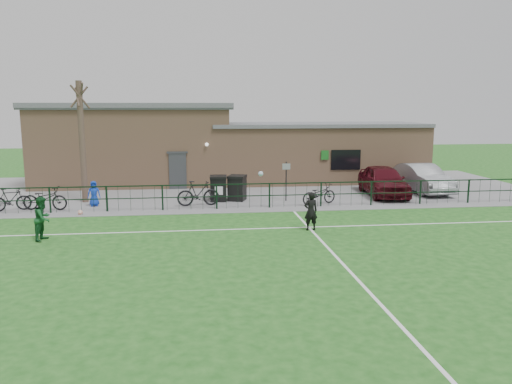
{
  "coord_description": "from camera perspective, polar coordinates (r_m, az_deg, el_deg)",
  "views": [
    {
      "loc": [
        -2.38,
        -15.0,
        4.77
      ],
      "look_at": [
        0.0,
        5.0,
        1.3
      ],
      "focal_mm": 35.0,
      "sensor_mm": 36.0,
      "label": 1
    }
  ],
  "objects": [
    {
      "name": "bicycle_d",
      "position": [
        24.17,
        -6.61,
        -0.15
      ],
      "size": [
        2.09,
        0.78,
        1.22
      ],
      "primitive_type": "imported",
      "rotation": [
        0.0,
        0.0,
        1.67
      ],
      "color": "black",
      "rests_on": "paving_strip"
    },
    {
      "name": "sign_post",
      "position": [
        25.26,
        3.46,
        1.22
      ],
      "size": [
        0.07,
        0.07,
        2.0
      ],
      "primitive_type": "cylinder",
      "rotation": [
        0.0,
        0.0,
        -0.17
      ],
      "color": "black",
      "rests_on": "paving_strip"
    },
    {
      "name": "outfield_player",
      "position": [
        19.5,
        -23.17,
        -2.79
      ],
      "size": [
        0.76,
        0.88,
        1.59
      ],
      "primitive_type": "imported",
      "rotation": [
        0.0,
        0.0,
        1.35
      ],
      "color": "#164F25",
      "rests_on": "ground"
    },
    {
      "name": "bare_tree",
      "position": [
        26.17,
        -19.26,
        5.35
      ],
      "size": [
        0.3,
        0.3,
        6.0
      ],
      "primitive_type": "cylinder",
      "color": "#48352B",
      "rests_on": "ground"
    },
    {
      "name": "wheelie_bin_right",
      "position": [
        25.44,
        -2.17,
        0.38
      ],
      "size": [
        1.04,
        1.11,
        1.2
      ],
      "primitive_type": "cube",
      "rotation": [
        0.0,
        0.0,
        -0.33
      ],
      "color": "black",
      "rests_on": "paving_strip"
    },
    {
      "name": "paving_strip",
      "position": [
        29.0,
        -1.99,
        0.32
      ],
      "size": [
        34.0,
        13.0,
        0.02
      ],
      "primitive_type": "cube",
      "color": "slate",
      "rests_on": "ground"
    },
    {
      "name": "ball_ground",
      "position": [
        23.52,
        -19.44,
        -2.21
      ],
      "size": [
        0.22,
        0.22,
        0.22
      ],
      "primitive_type": "sphere",
      "color": "white",
      "rests_on": "ground"
    },
    {
      "name": "pitch_line_touch",
      "position": [
        23.42,
        -0.81,
        -1.97
      ],
      "size": [
        28.0,
        0.1,
        0.01
      ],
      "primitive_type": "cube",
      "color": "white",
      "rests_on": "ground"
    },
    {
      "name": "pitch_line_perp",
      "position": [
        16.34,
        9.15,
        -7.31
      ],
      "size": [
        0.1,
        16.0,
        0.01
      ],
      "primitive_type": "cube",
      "color": "white",
      "rests_on": "ground"
    },
    {
      "name": "perimeter_fence",
      "position": [
        23.5,
        -0.87,
        -0.45
      ],
      "size": [
        28.0,
        0.1,
        1.2
      ],
      "primitive_type": "cube",
      "color": "black",
      "rests_on": "ground"
    },
    {
      "name": "goalkeeper_kick",
      "position": [
        19.53,
        6.06,
        -2.03
      ],
      "size": [
        1.96,
        3.44,
        1.94
      ],
      "color": "black",
      "rests_on": "ground"
    },
    {
      "name": "wheelie_bin_left",
      "position": [
        25.36,
        -4.32,
        0.33
      ],
      "size": [
        0.85,
        0.95,
        1.2
      ],
      "primitive_type": "cube",
      "rotation": [
        0.0,
        0.0,
        -0.06
      ],
      "color": "black",
      "rests_on": "paving_strip"
    },
    {
      "name": "car_maroon",
      "position": [
        27.67,
        14.34,
        1.29
      ],
      "size": [
        2.29,
        4.91,
        1.63
      ],
      "primitive_type": "imported",
      "rotation": [
        0.0,
        0.0,
        -0.08
      ],
      "color": "#490D15",
      "rests_on": "paving_strip"
    },
    {
      "name": "car_silver",
      "position": [
        29.41,
        18.41,
        1.52
      ],
      "size": [
        1.99,
        4.84,
        1.56
      ],
      "primitive_type": "imported",
      "rotation": [
        0.0,
        0.0,
        0.07
      ],
      "color": "#93969A",
      "rests_on": "paving_strip"
    },
    {
      "name": "bicycle_c",
      "position": [
        25.04,
        -22.98,
        -0.67
      ],
      "size": [
        2.17,
        1.05,
        1.09
      ],
      "primitive_type": "imported",
      "rotation": [
        0.0,
        0.0,
        1.41
      ],
      "color": "black",
      "rests_on": "paving_strip"
    },
    {
      "name": "clubhouse",
      "position": [
        31.64,
        -4.07,
        5.13
      ],
      "size": [
        24.25,
        5.4,
        4.96
      ],
      "color": "tan",
      "rests_on": "ground"
    },
    {
      "name": "pitch_line_mid",
      "position": [
        19.74,
        0.34,
        -4.2
      ],
      "size": [
        28.0,
        0.1,
        0.01
      ],
      "primitive_type": "cube",
      "color": "white",
      "rests_on": "ground"
    },
    {
      "name": "bicycle_b",
      "position": [
        25.49,
        -26.23,
        -0.78
      ],
      "size": [
        1.82,
        1.03,
        1.06
      ],
      "primitive_type": "imported",
      "rotation": [
        0.0,
        0.0,
        1.9
      ],
      "color": "black",
      "rests_on": "paving_strip"
    },
    {
      "name": "bicycle_e",
      "position": [
        24.63,
        7.21,
        -0.23
      ],
      "size": [
        2.03,
        1.34,
        1.01
      ],
      "primitive_type": "imported",
      "rotation": [
        0.0,
        0.0,
        1.96
      ],
      "color": "black",
      "rests_on": "paving_strip"
    },
    {
      "name": "ground",
      "position": [
        15.92,
        2.15,
        -7.67
      ],
      "size": [
        90.0,
        90.0,
        0.0
      ],
      "primitive_type": "plane",
      "color": "#1B5017",
      "rests_on": "ground"
    },
    {
      "name": "spectator_child",
      "position": [
        25.18,
        -18.04,
        -0.17
      ],
      "size": [
        0.66,
        0.49,
        1.22
      ],
      "primitive_type": "imported",
      "rotation": [
        0.0,
        0.0,
        0.18
      ],
      "color": "#1337B2",
      "rests_on": "paving_strip"
    }
  ]
}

